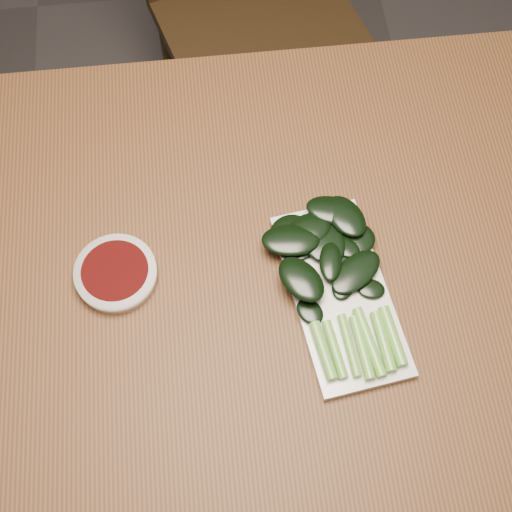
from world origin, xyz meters
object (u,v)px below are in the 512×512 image
at_px(table, 249,278).
at_px(gai_lan, 330,266).
at_px(sauce_bowl, 116,274).
at_px(serving_plate, 340,294).

bearing_deg(table, gai_lan, -17.61).
distance_m(sauce_bowl, serving_plate, 0.33).
bearing_deg(table, serving_plate, -30.73).
xyz_separation_m(sauce_bowl, gai_lan, (0.31, -0.03, 0.01)).
distance_m(table, sauce_bowl, 0.22).
relative_size(sauce_bowl, serving_plate, 0.39).
height_order(sauce_bowl, serving_plate, sauce_bowl).
height_order(sauce_bowl, gai_lan, gai_lan).
bearing_deg(sauce_bowl, serving_plate, -11.47).
relative_size(table, sauce_bowl, 11.53).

